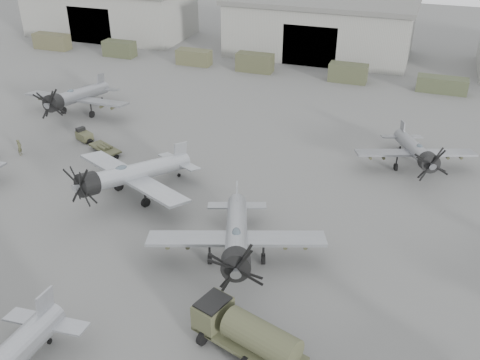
# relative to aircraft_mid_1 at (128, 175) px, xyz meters

# --- Properties ---
(ground) EXTENTS (220.00, 220.00, 0.00)m
(ground) POSITION_rel_aircraft_mid_1_xyz_m (5.71, -12.19, -2.38)
(ground) COLOR #5C5C5A
(ground) RESTS_ON ground
(hangar_left) EXTENTS (29.00, 14.80, 8.70)m
(hangar_left) POSITION_rel_aircraft_mid_1_xyz_m (-32.29, 49.77, 1.99)
(hangar_left) COLOR gray
(hangar_left) RESTS_ON ground
(hangar_center) EXTENTS (29.00, 14.80, 8.70)m
(hangar_center) POSITION_rel_aircraft_mid_1_xyz_m (5.71, 49.77, 1.99)
(hangar_center) COLOR gray
(hangar_center) RESTS_ON ground
(support_truck_0) EXTENTS (6.13, 2.20, 2.51)m
(support_truck_0) POSITION_rel_aircraft_mid_1_xyz_m (-36.45, 37.81, -1.13)
(support_truck_0) COLOR #494830
(support_truck_0) RESTS_ON ground
(support_truck_1) EXTENTS (5.11, 2.20, 2.44)m
(support_truck_1) POSITION_rel_aircraft_mid_1_xyz_m (-23.68, 37.81, -1.16)
(support_truck_1) COLOR #3A3F29
(support_truck_1) RESTS_ON ground
(support_truck_2) EXTENTS (5.21, 2.20, 2.27)m
(support_truck_2) POSITION_rel_aircraft_mid_1_xyz_m (-10.77, 37.81, -1.25)
(support_truck_2) COLOR #48482F
(support_truck_2) RESTS_ON ground
(support_truck_3) EXTENTS (5.36, 2.20, 2.64)m
(support_truck_3) POSITION_rel_aircraft_mid_1_xyz_m (-1.07, 37.81, -1.06)
(support_truck_3) COLOR #3F412A
(support_truck_3) RESTS_ON ground
(support_truck_4) EXTENTS (5.24, 2.20, 2.51)m
(support_truck_4) POSITION_rel_aircraft_mid_1_xyz_m (12.52, 37.81, -1.13)
(support_truck_4) COLOR #3E422B
(support_truck_4) RESTS_ON ground
(support_truck_5) EXTENTS (6.46, 2.20, 2.02)m
(support_truck_5) POSITION_rel_aircraft_mid_1_xyz_m (24.91, 37.81, -1.37)
(support_truck_5) COLOR #3C422B
(support_truck_5) RESTS_ON ground
(aircraft_mid_1) EXTENTS (12.80, 11.60, 5.24)m
(aircraft_mid_1) POSITION_rel_aircraft_mid_1_xyz_m (0.00, 0.00, 0.00)
(aircraft_mid_1) COLOR #9FA2A7
(aircraft_mid_1) RESTS_ON ground
(aircraft_mid_2) EXTENTS (12.86, 11.59, 5.18)m
(aircraft_mid_2) POSITION_rel_aircraft_mid_1_xyz_m (11.94, -5.48, -0.03)
(aircraft_mid_2) COLOR gray
(aircraft_mid_2) RESTS_ON ground
(aircraft_far_0) EXTENTS (12.90, 11.61, 5.18)m
(aircraft_far_0) POSITION_rel_aircraft_mid_1_xyz_m (-15.64, 14.58, -0.03)
(aircraft_far_0) COLOR gray
(aircraft_far_0) RESTS_ON ground
(aircraft_far_1) EXTENTS (11.30, 10.19, 4.55)m
(aircraft_far_1) POSITION_rel_aircraft_mid_1_xyz_m (23.08, 13.85, -0.31)
(aircraft_far_1) COLOR gray
(aircraft_far_1) RESTS_ON ground
(fuel_tanker) EXTENTS (7.36, 4.31, 2.70)m
(fuel_tanker) POSITION_rel_aircraft_mid_1_xyz_m (15.37, -13.08, -0.83)
(fuel_tanker) COLOR #42442C
(fuel_tanker) RESTS_ON ground
(tug_trailer) EXTENTS (6.78, 4.07, 1.38)m
(tug_trailer) POSITION_rel_aircraft_mid_1_xyz_m (-9.34, 8.22, -1.86)
(tug_trailer) COLOR #3F402A
(tug_trailer) RESTS_ON ground
(ground_crew) EXTENTS (0.55, 0.70, 1.69)m
(ground_crew) POSITION_rel_aircraft_mid_1_xyz_m (-14.93, 3.78, -1.54)
(ground_crew) COLOR #42432B
(ground_crew) RESTS_ON ground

